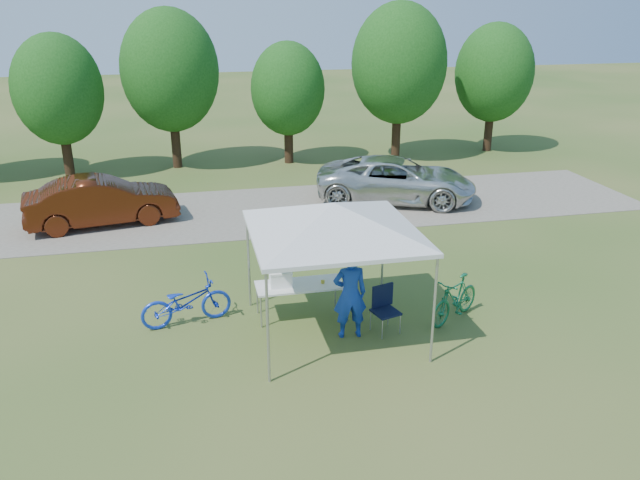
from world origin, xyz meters
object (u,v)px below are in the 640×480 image
object	(u,v)px
cyclist	(350,294)
minivan	(396,180)
bike_green	(455,299)
sedan	(102,201)
cooler	(281,278)
bike_blue	(186,302)
folding_chair	(384,305)
folding_table	(299,286)

from	to	relation	value
cyclist	minivan	xyz separation A→B (m)	(3.80, 8.33, -0.18)
bike_green	sedan	xyz separation A→B (m)	(-7.77, 7.78, 0.25)
cooler	bike_blue	xyz separation A→B (m)	(-1.94, 0.19, -0.42)
folding_chair	minivan	world-z (taller)	minivan
folding_chair	minivan	bearing A→B (deg)	53.50
bike_blue	sedan	world-z (taller)	sedan
folding_chair	cyclist	distance (m)	0.83
folding_table	folding_chair	xyz separation A→B (m)	(1.56, -0.92, -0.14)
folding_chair	bike_blue	bearing A→B (deg)	147.89
minivan	sedan	xyz separation A→B (m)	(-9.26, -0.37, -0.01)
cooler	bike_green	xyz separation A→B (m)	(3.52, -0.84, -0.43)
bike_blue	bike_green	distance (m)	5.55
cyclist	bike_blue	xyz separation A→B (m)	(-3.14, 1.21, -0.43)
folding_chair	minivan	xyz separation A→B (m)	(3.06, 8.23, 0.18)
folding_chair	bike_green	world-z (taller)	bike_green
bike_blue	bike_green	bearing A→B (deg)	-112.53
bike_blue	minivan	bearing A→B (deg)	-56.14
cyclist	bike_blue	size ratio (longest dim) A/B	0.99
folding_chair	cyclist	bearing A→B (deg)	171.61
bike_blue	cooler	bearing A→B (deg)	-107.48
sedan	minivan	bearing A→B (deg)	-98.24
bike_blue	cyclist	bearing A→B (deg)	-123.00
folding_chair	cyclist	xyz separation A→B (m)	(-0.74, -0.10, 0.36)
cooler	minivan	distance (m)	8.86
minivan	sedan	bearing A→B (deg)	113.03
cooler	cyclist	world-z (taller)	cyclist
folding_chair	cooler	bearing A→B (deg)	138.52
folding_table	bike_blue	distance (m)	2.34
folding_chair	bike_green	size ratio (longest dim) A/B	0.59
cooler	bike_blue	world-z (taller)	cooler
folding_chair	sedan	xyz separation A→B (m)	(-6.20, 7.87, 0.17)
cooler	bike_blue	distance (m)	1.99
minivan	bike_blue	bearing A→B (deg)	156.50
cooler	cyclist	size ratio (longest dim) A/B	0.25
cooler	cyclist	distance (m)	1.58
folding_chair	bike_blue	size ratio (longest dim) A/B	0.51
folding_table	bike_blue	xyz separation A→B (m)	(-2.33, 0.19, -0.21)
folding_table	cyclist	distance (m)	1.33
sedan	bike_blue	bearing A→B (deg)	-171.57
folding_chair	bike_green	distance (m)	1.57
bike_blue	bike_green	xyz separation A→B (m)	(5.45, -1.03, -0.01)
bike_blue	bike_green	world-z (taller)	bike_blue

